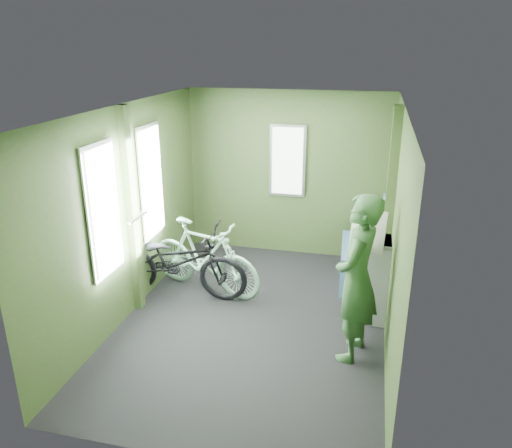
{
  "coord_description": "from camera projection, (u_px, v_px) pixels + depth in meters",
  "views": [
    {
      "loc": [
        1.13,
        -4.66,
        2.9
      ],
      "look_at": [
        0.0,
        0.1,
        1.1
      ],
      "focal_mm": 35.0,
      "sensor_mm": 36.0,
      "label": 1
    }
  ],
  "objects": [
    {
      "name": "bench_seat",
      "position": [
        366.0,
        260.0,
        6.28
      ],
      "size": [
        0.6,
        1.02,
        1.05
      ],
      "rotation": [
        0.0,
        0.0,
        0.05
      ],
      "color": "navy",
      "rests_on": "ground"
    },
    {
      "name": "passenger",
      "position": [
        357.0,
        278.0,
        4.63
      ],
      "size": [
        0.52,
        0.72,
        1.65
      ],
      "rotation": [
        0.0,
        0.0,
        -1.8
      ],
      "color": "#2E532D",
      "rests_on": "ground"
    },
    {
      "name": "bicycle_black",
      "position": [
        179.0,
        295.0,
        6.05
      ],
      "size": [
        1.73,
        0.7,
        0.96
      ],
      "primitive_type": "imported",
      "rotation": [
        0.0,
        -0.09,
        1.56
      ],
      "color": "black",
      "rests_on": "ground"
    },
    {
      "name": "bicycle_mint",
      "position": [
        205.0,
        291.0,
        6.15
      ],
      "size": [
        1.63,
        0.95,
        0.96
      ],
      "primitive_type": "imported",
      "rotation": [
        0.0,
        -0.09,
        1.27
      ],
      "color": "#96D4B4",
      "rests_on": "ground"
    },
    {
      "name": "room",
      "position": [
        251.0,
        195.0,
        5.05
      ],
      "size": [
        4.0,
        4.02,
        2.31
      ],
      "color": "black",
      "rests_on": "ground"
    },
    {
      "name": "waste_box",
      "position": [
        375.0,
        279.0,
        5.4
      ],
      "size": [
        0.28,
        0.39,
        0.94
      ],
      "primitive_type": "cube",
      "color": "gray",
      "rests_on": "ground"
    }
  ]
}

